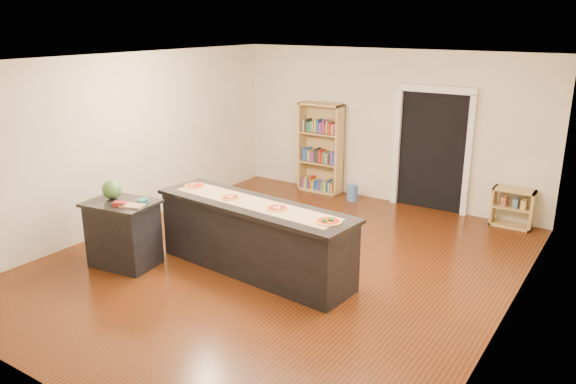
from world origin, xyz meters
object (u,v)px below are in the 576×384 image
Objects in this scene: low_shelf at (513,208)px; watermelon at (112,189)px; waste_bin at (352,192)px; bookshelf at (320,148)px; kitchen_island at (254,238)px; side_counter at (124,233)px.

low_shelf is 2.43× the size of watermelon.
waste_bin is (-2.84, -0.18, -0.17)m from low_shelf.
waste_bin is at bearing 70.48° from watermelon.
waste_bin is 4.66m from watermelon.
watermelon is at bearing -99.11° from bookshelf.
kitchen_island is 4.53× the size of low_shelf.
low_shelf is at bearing 0.25° from bookshelf.
kitchen_island reaches higher than waste_bin.
watermelon reaches higher than kitchen_island.
low_shelf is 6.31m from watermelon.
bookshelf reaches higher than watermelon.
side_counter is 0.53× the size of bookshelf.
low_shelf is 2.85m from waste_bin.
bookshelf is at bearing 112.11° from kitchen_island.
watermelon is (-4.37, -4.49, 0.73)m from low_shelf.
watermelon reaches higher than waste_bin.
waste_bin is (1.32, 4.35, -0.31)m from side_counter.
low_shelf is (2.53, 3.71, -0.16)m from kitchen_island.
watermelon is at bearing 160.98° from side_counter.
bookshelf reaches higher than low_shelf.
side_counter is 4.57m from bookshelf.
bookshelf reaches higher than side_counter.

